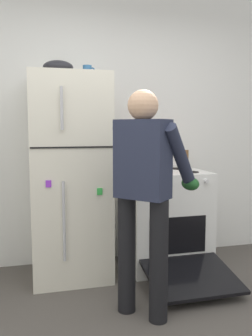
{
  "coord_description": "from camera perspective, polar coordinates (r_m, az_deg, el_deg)",
  "views": [
    {
      "loc": [
        -0.71,
        -1.63,
        1.34
      ],
      "look_at": [
        0.06,
        1.32,
        1.0
      ],
      "focal_mm": 38.18,
      "sensor_mm": 36.0,
      "label": 1
    }
  ],
  "objects": [
    {
      "name": "kitchen_wall_back",
      "position": [
        3.65,
        -3.4,
        6.53
      ],
      "size": [
        6.0,
        0.1,
        2.7
      ],
      "primitive_type": "cube",
      "color": "white",
      "rests_on": "ground"
    },
    {
      "name": "refrigerator",
      "position": [
        3.24,
        -9.02,
        -1.49
      ],
      "size": [
        0.68,
        0.72,
        1.8
      ],
      "color": "silver",
      "rests_on": "ground"
    },
    {
      "name": "stove_range",
      "position": [
        3.52,
        6.37,
        -8.2
      ],
      "size": [
        0.76,
        1.23,
        0.94
      ],
      "color": "white",
      "rests_on": "ground"
    },
    {
      "name": "person_cook",
      "position": [
        2.5,
        3.06,
        -2.56
      ],
      "size": [
        0.66,
        0.69,
        1.6
      ],
      "color": "black",
      "rests_on": "ground"
    },
    {
      "name": "red_pot",
      "position": [
        3.34,
        4.12,
        0.55
      ],
      "size": [
        0.35,
        0.25,
        0.13
      ],
      "color": "red",
      "rests_on": "stove_range"
    },
    {
      "name": "coffee_mug",
      "position": [
        3.32,
        -6.16,
        15.17
      ],
      "size": [
        0.11,
        0.08,
        0.1
      ],
      "color": "#2D6093",
      "rests_on": "refrigerator"
    },
    {
      "name": "pepper_mill",
      "position": [
        3.74,
        9.58,
        1.47
      ],
      "size": [
        0.05,
        0.05,
        0.18
      ],
      "primitive_type": "cylinder",
      "color": "brown",
      "rests_on": "stove_range"
    },
    {
      "name": "mixing_bowl",
      "position": [
        3.25,
        -10.79,
        15.49
      ],
      "size": [
        0.26,
        0.26,
        0.12
      ],
      "primitive_type": "ellipsoid",
      "color": "black",
      "rests_on": "refrigerator"
    }
  ]
}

